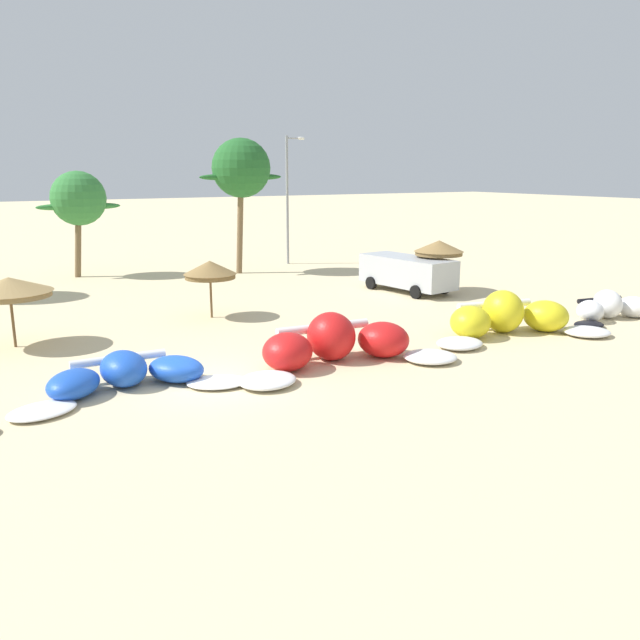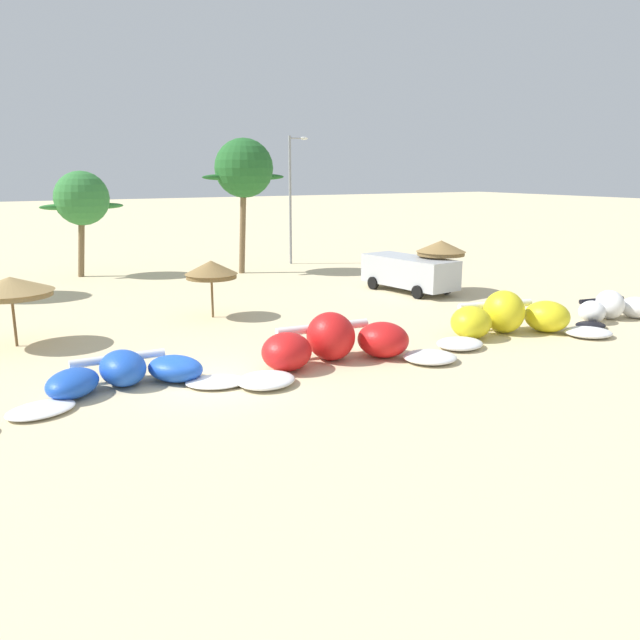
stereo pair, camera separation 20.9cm
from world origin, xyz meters
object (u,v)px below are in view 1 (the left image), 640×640
object	(u,v)px
beach_umbrella_middle	(9,287)
kite_center	(509,318)
kite_left_of_center	(337,345)
beach_umbrella_near_palms	(210,270)
palm_center_left	(241,169)
parked_van	(406,271)
beach_umbrella_outermost	(439,248)
lamppost_west_center	(289,194)
palm_left_of_gap	(78,199)
kite_right_of_center	(612,309)
kite_left	(126,376)

from	to	relation	value
beach_umbrella_middle	kite_center	bearing A→B (deg)	-23.78
kite_left_of_center	beach_umbrella_near_palms	size ratio (longest dim) A/B	3.23
beach_umbrella_near_palms	palm_center_left	bearing A→B (deg)	60.76
beach_umbrella_middle	parked_van	world-z (taller)	beach_umbrella_middle
kite_left_of_center	beach_umbrella_outermost	distance (m)	14.22
beach_umbrella_middle	lamppost_west_center	size ratio (longest dim) A/B	0.35
beach_umbrella_outermost	palm_left_of_gap	xyz separation A→B (m)	(-15.44, 14.45, 2.29)
kite_right_of_center	parked_van	distance (m)	10.50
beach_umbrella_middle	palm_center_left	size ratio (longest dim) A/B	0.36
palm_center_left	kite_left_of_center	bearing A→B (deg)	-104.00
kite_left	parked_van	bearing A→B (deg)	27.36
kite_left	kite_center	world-z (taller)	kite_center
parked_van	palm_center_left	world-z (taller)	palm_center_left
beach_umbrella_outermost	kite_left_of_center	bearing A→B (deg)	-143.17
kite_right_of_center	lamppost_west_center	size ratio (longest dim) A/B	0.65
kite_left	palm_center_left	world-z (taller)	palm_center_left
kite_left_of_center	beach_umbrella_middle	bearing A→B (deg)	140.96
kite_left	palm_left_of_gap	xyz separation A→B (m)	(2.60, 22.11, 4.22)
kite_left	parked_van	xyz separation A→B (m)	(16.64, 8.61, 0.69)
kite_center	parked_van	distance (m)	9.70
palm_left_of_gap	lamppost_west_center	xyz separation A→B (m)	(13.32, -1.21, 0.13)
kite_right_of_center	beach_umbrella_outermost	world-z (taller)	beach_umbrella_outermost
kite_center	lamppost_west_center	bearing A→B (deg)	86.43
beach_umbrella_middle	beach_umbrella_near_palms	bearing A→B (deg)	7.53
beach_umbrella_outermost	palm_center_left	size ratio (longest dim) A/B	0.33
kite_left	lamppost_west_center	bearing A→B (deg)	52.69
beach_umbrella_outermost	lamppost_west_center	bearing A→B (deg)	99.07
kite_center	beach_umbrella_middle	xyz separation A→B (m)	(-17.04, 7.51, 1.58)
kite_left	beach_umbrella_near_palms	bearing A→B (deg)	54.74
kite_center	beach_umbrella_outermost	world-z (taller)	beach_umbrella_outermost
parked_van	palm_left_of_gap	bearing A→B (deg)	136.15
palm_center_left	beach_umbrella_near_palms	bearing A→B (deg)	-119.24
kite_left	kite_center	xyz separation A→B (m)	(14.57, -0.85, 0.24)
kite_center	parked_van	xyz separation A→B (m)	(2.08, 9.46, 0.45)
kite_right_of_center	lamppost_west_center	xyz separation A→B (m)	(-4.44, 22.08, 4.28)
kite_right_of_center	kite_center	bearing A→B (deg)	176.68
kite_center	beach_umbrella_outermost	xyz separation A→B (m)	(3.47, 8.50, 1.69)
kite_center	palm_left_of_gap	world-z (taller)	palm_left_of_gap
kite_left_of_center	beach_umbrella_middle	size ratio (longest dim) A/B	2.70
beach_umbrella_near_palms	parked_van	bearing A→B (deg)	4.61
parked_van	palm_center_left	xyz separation A→B (m)	(-5.04, 10.09, 5.27)
kite_center	lamppost_west_center	world-z (taller)	lamppost_west_center
beach_umbrella_middle	palm_left_of_gap	distance (m)	16.43
kite_right_of_center	beach_umbrella_middle	distance (m)	24.21
beach_umbrella_outermost	parked_van	size ratio (longest dim) A/B	0.48
kite_left_of_center	beach_umbrella_near_palms	bearing A→B (deg)	98.61
beach_umbrella_middle	beach_umbrella_outermost	distance (m)	20.54
kite_left	beach_umbrella_outermost	bearing A→B (deg)	22.98
beach_umbrella_outermost	parked_van	bearing A→B (deg)	145.37
kite_left	kite_left_of_center	size ratio (longest dim) A/B	0.87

